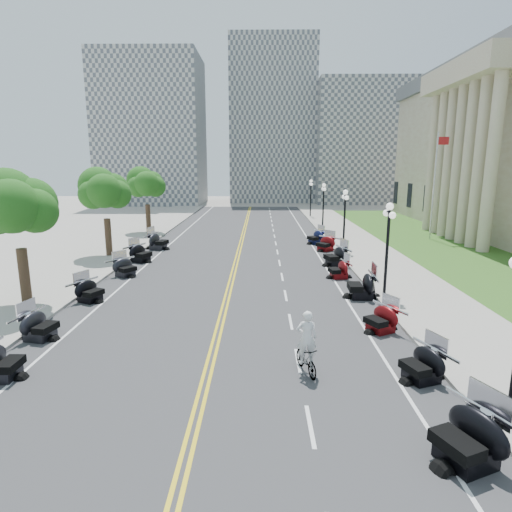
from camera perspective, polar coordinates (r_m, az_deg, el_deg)
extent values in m
plane|color=gray|center=(19.92, -4.70, -8.69)|extent=(160.00, 160.00, 0.00)
cube|color=#333335|center=(29.45, -2.92, -1.78)|extent=(16.00, 90.00, 0.01)
cube|color=yellow|center=(29.46, -3.15, -1.77)|extent=(0.12, 90.00, 0.00)
cube|color=yellow|center=(29.44, -2.69, -1.77)|extent=(0.12, 90.00, 0.00)
cube|color=white|center=(29.75, 9.48, -1.78)|extent=(0.12, 90.00, 0.00)
cube|color=white|center=(30.52, -15.01, -1.68)|extent=(0.12, 90.00, 0.00)
cube|color=white|center=(12.74, 7.24, -21.52)|extent=(0.12, 2.00, 0.00)
cube|color=white|center=(16.21, 5.61, -13.70)|extent=(0.12, 2.00, 0.00)
cube|color=white|center=(19.88, 4.63, -8.69)|extent=(0.12, 2.00, 0.00)
cube|color=white|center=(23.65, 3.97, -5.26)|extent=(0.12, 2.00, 0.00)
cube|color=white|center=(27.49, 3.50, -2.78)|extent=(0.12, 2.00, 0.00)
cube|color=white|center=(31.37, 3.15, -0.91)|extent=(0.12, 2.00, 0.00)
cube|color=white|center=(35.28, 2.87, 0.55)|extent=(0.12, 2.00, 0.00)
cube|color=white|center=(39.20, 2.65, 1.71)|extent=(0.12, 2.00, 0.00)
cube|color=white|center=(43.14, 2.47, 2.67)|extent=(0.12, 2.00, 0.00)
cube|color=white|center=(47.09, 2.32, 3.46)|extent=(0.12, 2.00, 0.00)
cube|color=white|center=(51.05, 2.20, 4.13)|extent=(0.12, 2.00, 0.00)
cube|color=white|center=(55.01, 2.09, 4.70)|extent=(0.12, 2.00, 0.00)
cube|color=white|center=(58.98, 1.99, 5.20)|extent=(0.12, 2.00, 0.00)
cube|color=white|center=(62.95, 1.91, 5.63)|extent=(0.12, 2.00, 0.00)
cube|color=white|center=(66.93, 1.84, 6.02)|extent=(0.12, 2.00, 0.00)
cube|color=white|center=(70.90, 1.77, 6.36)|extent=(0.12, 2.00, 0.00)
cube|color=#9E9991|center=(30.63, 17.09, -1.63)|extent=(5.00, 90.00, 0.15)
cube|color=#9E9991|center=(31.86, -22.13, -1.48)|extent=(5.00, 90.00, 0.15)
cube|color=#356023|center=(40.37, 23.49, 1.07)|extent=(9.00, 60.00, 0.10)
cube|color=gray|center=(83.16, -13.67, 15.83)|extent=(18.00, 14.00, 26.00)
cube|color=gray|center=(86.94, 2.18, 17.30)|extent=(16.00, 12.00, 30.00)
cube|color=gray|center=(86.04, 14.68, 14.31)|extent=(20.00, 14.00, 22.00)
imported|color=#A51414|center=(15.19, 6.69, -13.54)|extent=(0.96, 1.73, 1.00)
imported|color=white|center=(14.62, 6.83, -8.39)|extent=(0.70, 0.46, 1.91)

